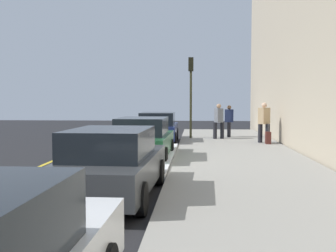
% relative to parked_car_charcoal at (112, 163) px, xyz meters
% --- Properties ---
extents(ground_plane, '(56.00, 56.00, 0.00)m').
position_rel_parked_car_charcoal_xyz_m(ground_plane, '(4.77, -0.05, -0.76)').
color(ground_plane, black).
extents(sidewalk, '(28.00, 4.60, 0.15)m').
position_rel_parked_car_charcoal_xyz_m(sidewalk, '(4.77, -3.35, -0.68)').
color(sidewalk, gray).
rests_on(sidewalk, ground).
extents(lane_stripe_centre, '(28.00, 0.14, 0.01)m').
position_rel_parked_car_charcoal_xyz_m(lane_stripe_centre, '(4.77, 3.15, -0.75)').
color(lane_stripe_centre, gold).
rests_on(lane_stripe_centre, ground).
extents(snow_bank_curb, '(7.45, 0.56, 0.22)m').
position_rel_parked_car_charcoal_xyz_m(snow_bank_curb, '(5.30, -0.75, -0.65)').
color(snow_bank_curb, white).
rests_on(snow_bank_curb, ground).
extents(parked_car_charcoal, '(4.52, 2.01, 1.51)m').
position_rel_parked_car_charcoal_xyz_m(parked_car_charcoal, '(0.00, 0.00, 0.00)').
color(parked_car_charcoal, black).
rests_on(parked_car_charcoal, ground).
extents(parked_car_green, '(4.25, 1.97, 1.51)m').
position_rel_parked_car_charcoal_xyz_m(parked_car_green, '(5.38, 0.02, -0.00)').
color(parked_car_green, black).
rests_on(parked_car_green, ground).
extents(parked_car_navy, '(4.12, 1.93, 1.51)m').
position_rel_parked_car_charcoal_xyz_m(parked_car_navy, '(11.21, 0.04, -0.00)').
color(parked_car_navy, black).
rests_on(parked_car_navy, ground).
extents(pedestrian_grey_coat, '(0.55, 0.56, 1.77)m').
position_rel_parked_car_charcoal_xyz_m(pedestrian_grey_coat, '(12.18, -2.97, 0.34)').
color(pedestrian_grey_coat, black).
rests_on(pedestrian_grey_coat, sidewalk).
extents(pedestrian_navy_coat, '(0.55, 0.48, 1.68)m').
position_rel_parked_car_charcoal_xyz_m(pedestrian_navy_coat, '(13.17, -3.57, 0.29)').
color(pedestrian_navy_coat, black).
rests_on(pedestrian_navy_coat, sidewalk).
extents(pedestrian_tan_coat, '(0.57, 0.58, 1.85)m').
position_rel_parked_car_charcoal_xyz_m(pedestrian_tan_coat, '(10.27, -4.93, 0.38)').
color(pedestrian_tan_coat, black).
rests_on(pedestrian_tan_coat, sidewalk).
extents(traffic_light_pole, '(0.35, 0.26, 4.15)m').
position_rel_parked_car_charcoal_xyz_m(traffic_light_pole, '(12.54, -1.55, 2.21)').
color(traffic_light_pole, '#2D2D19').
rests_on(traffic_light_pole, sidewalk).
extents(rolling_suitcase, '(0.34, 0.22, 0.90)m').
position_rel_parked_car_charcoal_xyz_m(rolling_suitcase, '(9.85, -5.05, -0.33)').
color(rolling_suitcase, '#471E19').
rests_on(rolling_suitcase, sidewalk).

